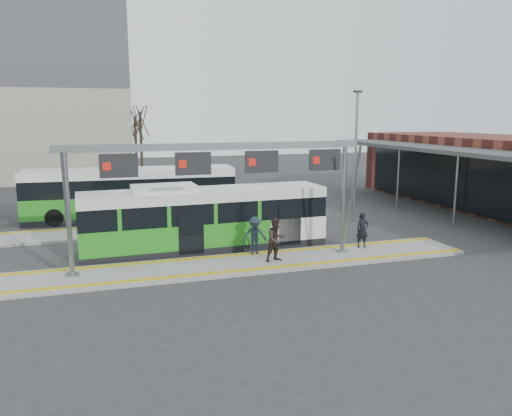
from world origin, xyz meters
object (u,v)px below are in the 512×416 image
(hero_bus, at_px, (205,219))
(gantry, at_px, (221,168))
(passenger_b, at_px, (276,240))
(passenger_a, at_px, (362,230))
(passenger_c, at_px, (255,235))

(hero_bus, bearing_deg, gantry, -89.95)
(hero_bus, xyz_separation_m, passenger_b, (2.44, -3.52, -0.37))
(gantry, height_order, passenger_b, gantry)
(gantry, bearing_deg, passenger_a, 3.59)
(gantry, height_order, passenger_c, gantry)
(passenger_a, distance_m, passenger_c, 5.38)
(gantry, xyz_separation_m, passenger_c, (1.77, 0.85, -3.27))
(passenger_a, relative_size, passenger_c, 0.96)
(hero_bus, height_order, passenger_c, hero_bus)
(hero_bus, relative_size, passenger_a, 7.05)
(hero_bus, distance_m, passenger_a, 7.70)
(passenger_b, xyz_separation_m, passenger_c, (-0.57, 1.35, -0.09))
(passenger_c, bearing_deg, passenger_b, -57.56)
(gantry, xyz_separation_m, passenger_a, (7.14, 0.45, -3.30))
(gantry, distance_m, hero_bus, 4.12)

